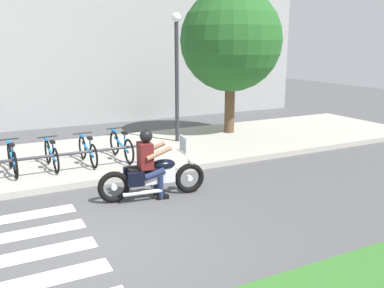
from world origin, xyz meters
The scene contains 13 objects.
ground_plane centered at (0.00, 0.00, 0.00)m, with size 48.00×48.00×0.00m, color #4C4C4F.
sidewalk centered at (0.00, 4.86, 0.07)m, with size 24.00×4.40×0.15m, color #A8A399.
crosswalk_stripe_2 centered at (-1.44, 0.00, 0.00)m, with size 2.80×0.40×0.01m, color white.
motorcycle centered at (1.55, 1.42, 0.46)m, with size 2.26×0.72×1.24m.
rider centered at (1.47, 1.43, 0.83)m, with size 0.67×0.59×1.44m.
bicycle_2 centered at (-0.93, 4.04, 0.50)m, with size 0.48×1.61×0.76m.
bicycle_3 centered at (-0.05, 4.04, 0.49)m, with size 0.48×1.56×0.73m.
bicycle_4 centered at (0.83, 4.04, 0.49)m, with size 0.48×1.60×0.73m.
bicycle_5 centered at (1.71, 4.04, 0.50)m, with size 0.48×1.73×0.78m.
bike_rack centered at (-0.49, 3.48, 0.57)m, with size 5.00×0.07×0.49m.
street_lamp centered at (3.90, 5.26, 2.44)m, with size 0.28×0.28×3.99m.
tree_near_rack centered at (6.05, 5.66, 3.20)m, with size 3.34×3.34×4.88m.
building_backdrop centered at (0.00, 10.56, 3.02)m, with size 24.00×1.20×6.05m, color #9B9B9B.
Camera 1 is at (-1.46, -6.19, 3.11)m, focal length 38.95 mm.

